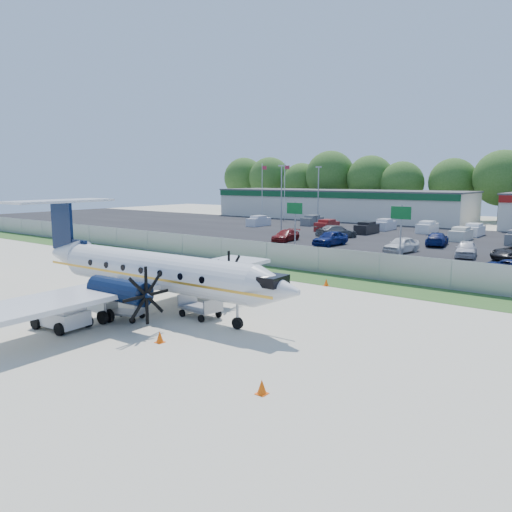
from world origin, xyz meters
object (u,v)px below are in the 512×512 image
Objects in this scene: aircraft at (151,270)px; baggage_cart_far at (200,307)px; baggage_cart_near at (126,312)px; pushback_tug at (63,315)px.

baggage_cart_far is (3.03, 0.63, -1.75)m from aircraft.
aircraft is at bearing 99.69° from baggage_cart_near.
baggage_cart_far is at bearing 11.77° from aircraft.
aircraft is 9.30× the size of baggage_cart_near.
pushback_tug is at bearing -125.32° from baggage_cart_far.
pushback_tug is 1.31× the size of baggage_cart_near.
pushback_tug is 3.09m from baggage_cart_near.
baggage_cart_near is (1.23, 2.82, -0.23)m from pushback_tug.
baggage_cart_far is at bearing 45.20° from baggage_cart_near.
pushback_tug reaches higher than baggage_cart_near.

